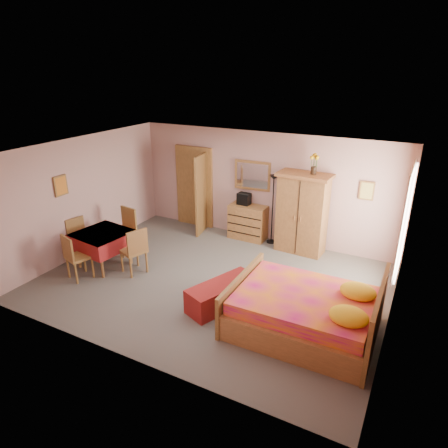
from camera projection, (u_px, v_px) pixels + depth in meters
The scene contains 23 objects.
floor at pixel (213, 282), 7.93m from camera, with size 6.50×6.50×0.00m, color #68625C.
ceiling at pixel (211, 152), 6.96m from camera, with size 6.50×6.50×0.00m, color brown.
wall_back at pixel (263, 187), 9.50m from camera, with size 6.50×0.10×2.60m, color tan.
wall_front at pixel (121, 281), 5.39m from camera, with size 6.50×0.10×2.60m, color tan.
wall_left at pixel (84, 196), 8.84m from camera, with size 0.10×5.00×2.60m, color tan.
wall_right at pixel (399, 257), 6.04m from camera, with size 0.10×5.00×2.60m, color tan.
doorway at pixel (195, 188), 10.39m from camera, with size 1.06×0.12×2.15m, color #9E6B35.
window at pixel (405, 222), 6.99m from camera, with size 0.08×1.40×1.95m, color white.
picture_left at pixel (61, 186), 8.18m from camera, with size 0.04×0.32×0.42m, color orange.
picture_back at pixel (367, 191), 8.37m from camera, with size 0.30×0.04×0.40m, color #D8BF59.
chest_of_drawers at pixel (248, 222), 9.75m from camera, with size 0.90×0.45×0.85m, color #A56C37.
wall_mirror at pixel (253, 175), 9.50m from camera, with size 0.90×0.05×0.71m, color white.
stereo at pixel (244, 199), 9.63m from camera, with size 0.30×0.22×0.28m, color black.
floor_lamp at pixel (272, 210), 9.37m from camera, with size 0.21×0.21×1.67m, color black.
wardrobe at pixel (302, 214), 8.90m from camera, with size 1.17×0.60×1.83m, color #935F32.
sunflower_vase at pixel (314, 164), 8.43m from camera, with size 0.18×0.18×0.44m, color gold.
bed at pixel (304, 301), 6.33m from camera, with size 2.29×1.81×1.06m, color #CC1370.
bench at pixel (222, 294), 7.09m from camera, with size 0.50×1.34×0.45m, color maroon.
dining_table at pixel (104, 249), 8.44m from camera, with size 1.04×1.04×0.76m, color maroon.
chair_south at pixel (79, 256), 7.91m from camera, with size 0.43×0.43×0.95m, color #A27237.
chair_north at pixel (123, 232), 8.98m from camera, with size 0.47×0.47×1.03m, color #9F6435.
chair_west at pixel (81, 240), 8.67m from camera, with size 0.42×0.42×0.93m, color olive.
chair_east at pixel (133, 250), 8.13m from camera, with size 0.45×0.45×1.00m, color olive.
Camera 1 is at (3.41, -6.03, 4.03)m, focal length 32.00 mm.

